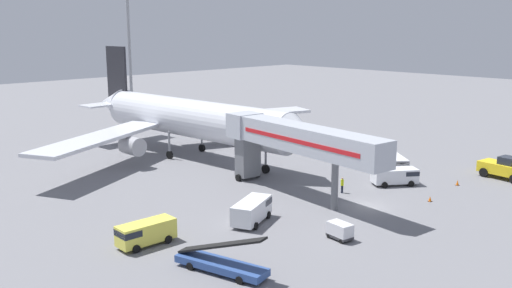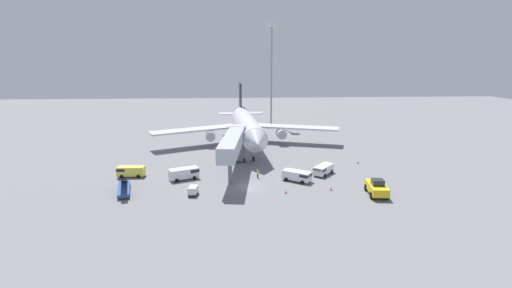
% 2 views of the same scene
% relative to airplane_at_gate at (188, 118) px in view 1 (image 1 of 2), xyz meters
% --- Properties ---
extents(ground_plane, '(300.00, 300.00, 0.00)m').
position_rel_airplane_at_gate_xyz_m(ground_plane, '(-0.76, -30.73, -5.36)').
color(ground_plane, slate).
extents(airplane_at_gate, '(48.35, 43.26, 14.80)m').
position_rel_airplane_at_gate_xyz_m(airplane_at_gate, '(0.00, 0.00, 0.00)').
color(airplane_at_gate, silver).
rests_on(airplane_at_gate, ground).
extents(jet_bridge, '(5.69, 22.63, 7.88)m').
position_rel_airplane_at_gate_xyz_m(jet_bridge, '(-3.30, -22.43, 0.68)').
color(jet_bridge, '#B2B7C1').
rests_on(jet_bridge, ground).
extents(pushback_tug, '(3.45, 6.16, 2.71)m').
position_rel_airplane_at_gate_xyz_m(pushback_tug, '(19.76, -35.88, -4.09)').
color(pushback_tug, yellow).
rests_on(pushback_tug, ground).
extents(belt_loader_truck, '(3.57, 7.64, 3.43)m').
position_rel_airplane_at_gate_xyz_m(belt_loader_truck, '(-21.57, -32.08, -4.57)').
color(belt_loader_truck, '#2D4C8E').
rests_on(belt_loader_truck, ground).
extents(service_van_outer_right, '(4.75, 5.14, 1.80)m').
position_rel_airplane_at_gate_xyz_m(service_van_outer_right, '(13.68, -24.63, -4.31)').
color(service_van_outer_right, white).
rests_on(service_van_outer_right, ground).
extents(service_van_far_center, '(5.67, 4.05, 2.09)m').
position_rel_airplane_at_gate_xyz_m(service_van_far_center, '(-12.34, -25.77, -4.16)').
color(service_van_far_center, white).
rests_on(service_van_far_center, ground).
extents(service_van_far_right, '(5.39, 4.64, 1.89)m').
position_rel_airplane_at_gate_xyz_m(service_van_far_right, '(8.13, -28.22, -4.26)').
color(service_van_far_right, white).
rests_on(service_van_far_right, ground).
extents(service_van_rear_right, '(4.99, 2.20, 1.98)m').
position_rel_airplane_at_gate_xyz_m(service_van_rear_right, '(-22.70, -23.67, -4.22)').
color(service_van_rear_right, '#E5DB4C').
rests_on(service_van_rear_right, ground).
extents(baggage_cart_near_right, '(1.56, 2.28, 1.47)m').
position_rel_airplane_at_gate_xyz_m(baggage_cart_near_right, '(-9.99, -34.13, -4.54)').
color(baggage_cart_near_right, '#38383D').
rests_on(baggage_cart_near_right, ground).
extents(ground_crew_worker_foreground, '(0.36, 0.36, 1.75)m').
position_rel_airplane_at_gate_xyz_m(ground_crew_worker_foreground, '(1.08, -25.94, -4.43)').
color(ground_crew_worker_foreground, '#1E2333').
rests_on(ground_crew_worker_foreground, ground).
extents(safety_cone_alpha, '(0.41, 0.41, 0.62)m').
position_rel_airplane_at_gate_xyz_m(safety_cone_alpha, '(22.87, -17.67, -5.05)').
color(safety_cone_alpha, black).
rests_on(safety_cone_alpha, ground).
extents(safety_cone_bravo, '(0.40, 0.40, 0.62)m').
position_rel_airplane_at_gate_xyz_m(safety_cone_bravo, '(12.97, -33.33, -5.05)').
color(safety_cone_bravo, black).
rests_on(safety_cone_bravo, ground).
extents(safety_cone_charlie, '(0.38, 0.38, 0.58)m').
position_rel_airplane_at_gate_xyz_m(safety_cone_charlie, '(5.19, -34.20, -5.07)').
color(safety_cone_charlie, black).
rests_on(safety_cone_charlie, ground).
extents(apron_light_mast, '(2.40, 2.40, 32.50)m').
position_rel_airplane_at_gate_xyz_m(apron_light_mast, '(9.30, 29.49, 16.38)').
color(apron_light_mast, '#93969B').
rests_on(apron_light_mast, ground).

